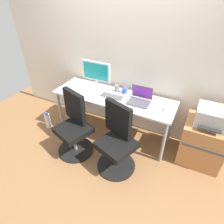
# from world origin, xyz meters

# --- Properties ---
(ground_plane) EXTENTS (5.28, 5.28, 0.00)m
(ground_plane) POSITION_xyz_m (0.00, 0.00, 0.00)
(ground_plane) COLOR brown
(back_wall) EXTENTS (4.40, 0.04, 2.60)m
(back_wall) POSITION_xyz_m (0.00, 0.37, 1.30)
(back_wall) COLOR silver
(back_wall) RESTS_ON ground
(desk) EXTENTS (1.87, 0.59, 0.74)m
(desk) POSITION_xyz_m (0.00, 0.00, 0.67)
(desk) COLOR silver
(desk) RESTS_ON ground
(office_chair_left) EXTENTS (0.56, 0.56, 0.94)m
(office_chair_left) POSITION_xyz_m (-0.37, -0.56, 0.42)
(office_chair_left) COLOR black
(office_chair_left) RESTS_ON ground
(office_chair_right) EXTENTS (0.56, 0.56, 0.94)m
(office_chair_right) POSITION_xyz_m (0.32, -0.56, 0.42)
(office_chair_right) COLOR black
(office_chair_right) RESTS_ON ground
(side_cabinet) EXTENTS (0.56, 0.52, 0.65)m
(side_cabinet) POSITION_xyz_m (1.37, 0.05, 0.32)
(side_cabinet) COLOR #B77542
(side_cabinet) RESTS_ON ground
(printer) EXTENTS (0.38, 0.40, 0.24)m
(printer) POSITION_xyz_m (1.37, 0.05, 0.77)
(printer) COLOR #B7B7B7
(printer) RESTS_ON side_cabinet
(water_bottle_on_floor) EXTENTS (0.09, 0.09, 0.31)m
(water_bottle_on_floor) POSITION_xyz_m (-1.11, -0.36, 0.15)
(water_bottle_on_floor) COLOR white
(water_bottle_on_floor) RESTS_ON ground
(desktop_monitor) EXTENTS (0.48, 0.18, 0.43)m
(desktop_monitor) POSITION_xyz_m (-0.38, 0.15, 0.99)
(desktop_monitor) COLOR silver
(desktop_monitor) RESTS_ON desk
(open_laptop) EXTENTS (0.31, 0.26, 0.23)m
(open_laptop) POSITION_xyz_m (0.41, 0.03, 0.80)
(open_laptop) COLOR #4C4C51
(open_laptop) RESTS_ON desk
(keyboard_by_monitor) EXTENTS (0.34, 0.12, 0.02)m
(keyboard_by_monitor) POSITION_xyz_m (-0.37, -0.09, 0.75)
(keyboard_by_monitor) COLOR silver
(keyboard_by_monitor) RESTS_ON desk
(keyboard_by_laptop) EXTENTS (0.34, 0.12, 0.02)m
(keyboard_by_laptop) POSITION_xyz_m (-0.02, -0.02, 0.75)
(keyboard_by_laptop) COLOR #515156
(keyboard_by_laptop) RESTS_ON desk
(mouse_by_monitor) EXTENTS (0.06, 0.10, 0.03)m
(mouse_by_monitor) POSITION_xyz_m (-0.64, -0.08, 0.76)
(mouse_by_monitor) COLOR silver
(mouse_by_monitor) RESTS_ON desk
(mouse_by_laptop) EXTENTS (0.06, 0.10, 0.03)m
(mouse_by_laptop) POSITION_xyz_m (0.79, -0.01, 0.76)
(mouse_by_laptop) COLOR #B7B7B7
(mouse_by_laptop) RESTS_ON desk
(coffee_mug) EXTENTS (0.08, 0.08, 0.09)m
(coffee_mug) POSITION_xyz_m (0.11, 0.17, 0.79)
(coffee_mug) COLOR blue
(coffee_mug) RESTS_ON desk
(pen_cup) EXTENTS (0.07, 0.07, 0.10)m
(pen_cup) POSITION_xyz_m (-0.02, 0.17, 0.79)
(pen_cup) COLOR slate
(pen_cup) RESTS_ON desk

